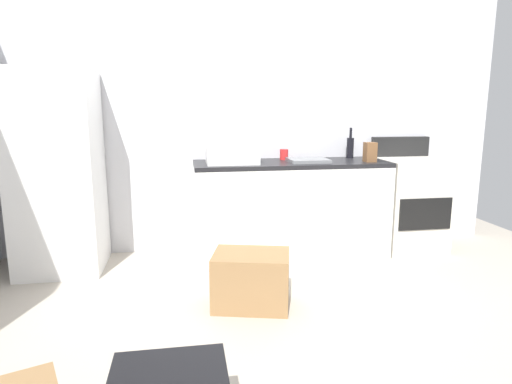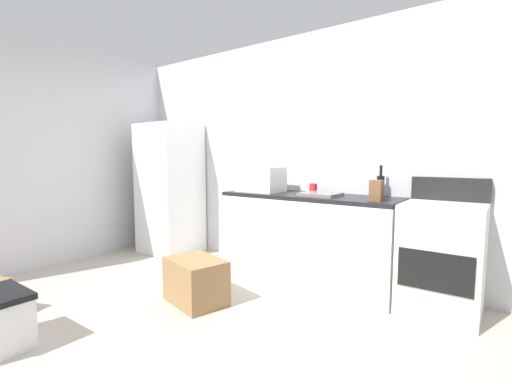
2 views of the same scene
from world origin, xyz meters
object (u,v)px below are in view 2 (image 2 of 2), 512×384
(cardboard_box_medium, at_px, (196,281))
(microwave, at_px, (261,179))
(refrigerator, at_px, (170,189))
(knife_block, at_px, (376,191))
(wine_bottle, at_px, (380,185))
(coffee_mug, at_px, (313,188))
(stove_oven, at_px, (442,256))

(cardboard_box_medium, bearing_deg, microwave, 90.94)
(refrigerator, relative_size, cardboard_box_medium, 3.22)
(microwave, bearing_deg, knife_block, -3.94)
(wine_bottle, relative_size, cardboard_box_medium, 0.57)
(microwave, bearing_deg, refrigerator, -179.96)
(knife_block, bearing_deg, coffee_mug, 158.44)
(stove_oven, bearing_deg, refrigerator, -179.03)
(cardboard_box_medium, bearing_deg, refrigerator, 146.24)
(refrigerator, distance_m, wine_bottle, 2.72)
(microwave, height_order, cardboard_box_medium, microwave)
(microwave, relative_size, coffee_mug, 4.60)
(refrigerator, height_order, microwave, refrigerator)
(stove_oven, bearing_deg, knife_block, -164.24)
(stove_oven, bearing_deg, wine_bottle, 161.69)
(coffee_mug, bearing_deg, refrigerator, -174.10)
(coffee_mug, bearing_deg, knife_block, -21.56)
(refrigerator, xyz_separation_m, cardboard_box_medium, (1.51, -1.01, -0.66))
(refrigerator, xyz_separation_m, stove_oven, (3.27, 0.06, -0.39))
(microwave, relative_size, wine_bottle, 1.53)
(cardboard_box_medium, bearing_deg, wine_bottle, 46.38)
(microwave, bearing_deg, cardboard_box_medium, -89.06)
(refrigerator, xyz_separation_m, microwave, (1.49, 0.00, 0.18))
(microwave, xyz_separation_m, cardboard_box_medium, (0.02, -1.01, -0.84))
(refrigerator, distance_m, coffee_mug, 2.03)
(stove_oven, distance_m, cardboard_box_medium, 2.07)
(wine_bottle, bearing_deg, cardboard_box_medium, -133.62)
(wine_bottle, bearing_deg, refrigerator, -174.86)
(knife_block, relative_size, cardboard_box_medium, 0.34)
(coffee_mug, height_order, cardboard_box_medium, coffee_mug)
(stove_oven, relative_size, cardboard_box_medium, 2.08)
(microwave, height_order, knife_block, microwave)
(wine_bottle, relative_size, coffee_mug, 3.00)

